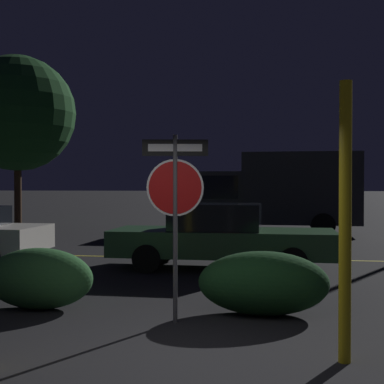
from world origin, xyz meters
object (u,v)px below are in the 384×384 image
stop_sign (175,191)px  tree_0 (17,114)px  passing_car_2 (221,237)px  yellow_pole_right (345,222)px  hedge_bush_2 (263,283)px  delivery_truck (266,191)px  hedge_bush_1 (39,278)px

stop_sign → tree_0: tree_0 is taller
passing_car_2 → yellow_pole_right: bearing=18.3°
stop_sign → passing_car_2: size_ratio=0.51×
hedge_bush_2 → delivery_truck: bearing=89.2°
stop_sign → hedge_bush_2: size_ratio=1.36×
hedge_bush_1 → tree_0: size_ratio=0.22×
stop_sign → hedge_bush_1: stop_sign is taller
stop_sign → hedge_bush_1: 2.57m
yellow_pole_right → hedge_bush_1: yellow_pole_right is taller
hedge_bush_1 → tree_0: bearing=116.5°
stop_sign → hedge_bush_1: size_ratio=1.53×
yellow_pole_right → stop_sign: bearing=146.2°
delivery_truck → tree_0: size_ratio=0.91×
hedge_bush_2 → tree_0: (-10.80, 14.95, 4.53)m
stop_sign → yellow_pole_right: size_ratio=0.86×
passing_car_2 → hedge_bush_1: bearing=-28.4°
hedge_bush_1 → passing_car_2: (2.41, 4.12, 0.25)m
hedge_bush_2 → delivery_truck: (0.16, 12.54, 1.14)m
delivery_truck → tree_0: (-10.96, 2.41, 3.40)m
yellow_pole_right → tree_0: 20.80m
yellow_pole_right → delivery_truck: (-0.67, 14.47, 0.12)m
yellow_pole_right → delivery_truck: 14.49m
passing_car_2 → delivery_truck: bearing=174.8°
hedge_bush_2 → delivery_truck: 12.60m
tree_0 → yellow_pole_right: bearing=-55.4°
stop_sign → yellow_pole_right: (2.02, -1.35, -0.30)m
yellow_pole_right → hedge_bush_1: bearing=155.8°
hedge_bush_2 → passing_car_2: (-0.91, 4.06, 0.25)m
stop_sign → delivery_truck: 13.19m
hedge_bush_1 → delivery_truck: bearing=74.5°
yellow_pole_right → passing_car_2: (-1.74, 5.99, -0.77)m
hedge_bush_1 → hedge_bush_2: (3.32, 0.06, -0.00)m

